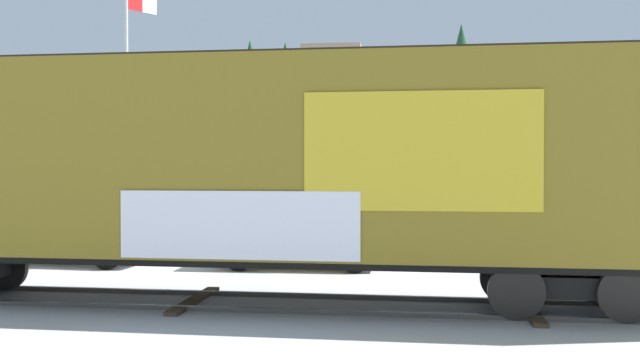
{
  "coord_description": "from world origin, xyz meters",
  "views": [
    {
      "loc": [
        4.71,
        -12.27,
        2.5
      ],
      "look_at": [
        2.32,
        1.38,
        2.26
      ],
      "focal_mm": 39.52,
      "sensor_mm": 36.0,
      "label": 1
    }
  ],
  "objects": [
    {
      "name": "ground_plane",
      "position": [
        0.0,
        0.0,
        0.0
      ],
      "size": [
        260.0,
        260.0,
        0.0
      ],
      "primitive_type": "plane",
      "color": "#B2B5BC"
    },
    {
      "name": "track",
      "position": [
        0.59,
        -0.01,
        0.04
      ],
      "size": [
        60.02,
        3.59,
        0.08
      ],
      "color": "#4C4742",
      "rests_on": "ground_plane"
    },
    {
      "name": "freight_car",
      "position": [
        0.97,
        -0.0,
        2.57
      ],
      "size": [
        16.66,
        3.43,
        4.57
      ],
      "color": "olive",
      "rests_on": "ground_plane"
    },
    {
      "name": "flagpole",
      "position": [
        -7.14,
        13.26,
        5.95
      ],
      "size": [
        0.8,
        1.33,
        9.53
      ],
      "color": "silver",
      "rests_on": "ground_plane"
    },
    {
      "name": "hillside",
      "position": [
        -0.04,
        55.0,
        4.38
      ],
      "size": [
        137.73,
        40.37,
        13.48
      ],
      "color": "silver",
      "rests_on": "ground_plane"
    },
    {
      "name": "parked_car_white",
      "position": [
        -4.77,
        4.4,
        0.85
      ],
      "size": [
        4.44,
        2.02,
        1.7
      ],
      "color": "silver",
      "rests_on": "ground_plane"
    },
    {
      "name": "parked_car_tan",
      "position": [
        1.18,
        4.7,
        0.87
      ],
      "size": [
        4.13,
        2.06,
        1.69
      ],
      "color": "#9E8966",
      "rests_on": "ground_plane"
    }
  ]
}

